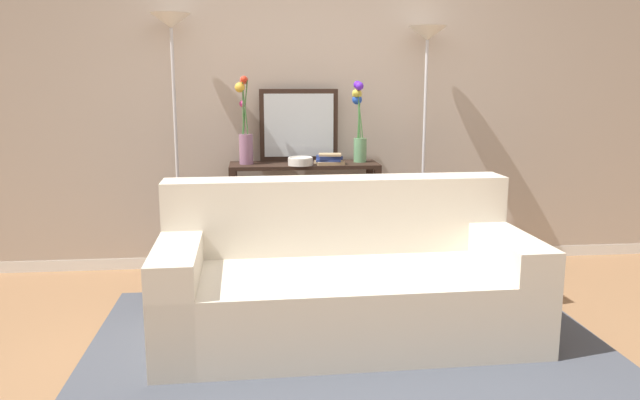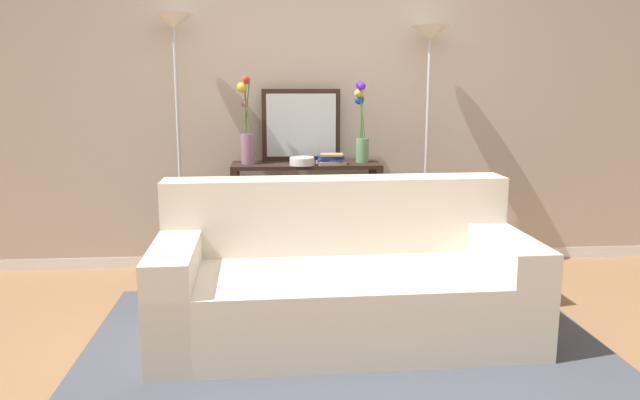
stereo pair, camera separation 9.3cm
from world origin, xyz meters
name	(u,v)px [view 1 (the left image)]	position (x,y,z in m)	size (l,w,h in m)	color
ground_plane	(352,375)	(0.00, 0.00, -0.01)	(16.00, 16.00, 0.02)	#936B47
back_wall	(314,72)	(0.00, 2.01, 1.53)	(12.00, 0.15, 3.07)	white
area_rug	(348,342)	(0.03, 0.36, 0.01)	(2.89, 1.93, 0.01)	#474C56
couch	(344,282)	(0.03, 0.53, 0.31)	(2.13, 1.03, 0.88)	beige
console_table	(304,200)	(-0.10, 1.70, 0.58)	(1.11, 0.36, 0.86)	black
floor_lamp_left	(173,73)	(-1.05, 1.73, 1.52)	(0.28, 0.28, 1.94)	silver
floor_lamp_right	(426,81)	(0.83, 1.73, 1.47)	(0.28, 0.28, 1.87)	silver
wall_mirror	(299,125)	(-0.13, 1.85, 1.13)	(0.60, 0.02, 0.55)	black
vase_tall_flowers	(245,132)	(-0.54, 1.70, 1.10)	(0.12, 0.13, 0.65)	gray
vase_short_flowers	(359,124)	(0.32, 1.73, 1.15)	(0.11, 0.13, 0.61)	#669E6B
fruit_bowl	(300,161)	(-0.14, 1.59, 0.89)	(0.18, 0.18, 0.06)	silver
book_stack	(329,159)	(0.08, 1.62, 0.90)	(0.21, 0.17, 0.08)	tan
book_row_under_console	(268,267)	(-0.39, 1.70, 0.06)	(0.35, 0.18, 0.12)	#6B3360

